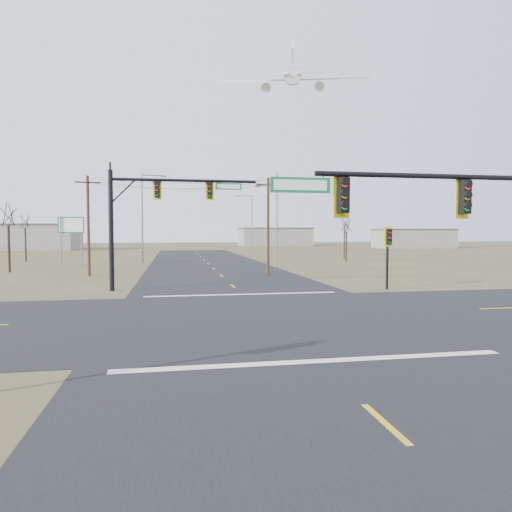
{
  "coord_description": "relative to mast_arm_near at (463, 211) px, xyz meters",
  "views": [
    {
      "loc": [
        -4.17,
        -20.41,
        3.87
      ],
      "look_at": [
        -0.3,
        1.0,
        2.75
      ],
      "focal_mm": 32.0,
      "sensor_mm": 36.0,
      "label": 1
    }
  ],
  "objects": [
    {
      "name": "jet_airliner",
      "position": [
        15.01,
        77.88,
        30.81
      ],
      "size": [
        24.22,
        25.36,
        14.48
      ],
      "rotation": [
        0.0,
        -0.33,
        1.31
      ],
      "color": "white"
    },
    {
      "name": "road_ew",
      "position": [
        -4.75,
        7.5,
        -4.53
      ],
      "size": [
        160.0,
        14.0,
        0.02
      ],
      "primitive_type": "cube",
      "color": "black",
      "rests_on": "ground"
    },
    {
      "name": "bare_tree_c",
      "position": [
        13.49,
        44.08,
        0.44
      ],
      "size": [
        2.93,
        2.93,
        6.35
      ],
      "rotation": [
        0.0,
        0.0,
        -0.1
      ],
      "color": "black",
      "rests_on": "ground"
    },
    {
      "name": "mast_arm_far",
      "position": [
        -10.18,
        18.4,
        1.17
      ],
      "size": [
        9.85,
        0.42,
        7.98
      ],
      "rotation": [
        0.0,
        0.0,
        -0.05
      ],
      "color": "black",
      "rests_on": "ground"
    },
    {
      "name": "bare_tree_a",
      "position": [
        -24.68,
        34.92,
        1.11
      ],
      "size": [
        2.97,
        2.97,
        7.13
      ],
      "rotation": [
        0.0,
        0.0,
        0.02
      ],
      "color": "black",
      "rests_on": "ground"
    },
    {
      "name": "utility_pole_near",
      "position": [
        -0.65,
        26.77,
        0.02
      ],
      "size": [
        2.11,
        0.57,
        8.72
      ],
      "rotation": [
        0.0,
        0.0,
        -0.21
      ],
      "color": "#462C1E",
      "rests_on": "ground"
    },
    {
      "name": "warehouse_right",
      "position": [
        50.25,
        92.5,
        -2.29
      ],
      "size": [
        18.0,
        10.0,
        4.5
      ],
      "primitive_type": "cube",
      "color": "#9F998D",
      "rests_on": "ground"
    },
    {
      "name": "pedestal_signal_ne",
      "position": [
        5.36,
        15.77,
        -1.38
      ],
      "size": [
        0.57,
        0.5,
        4.3
      ],
      "rotation": [
        0.0,
        0.0,
        -0.04
      ],
      "color": "black",
      "rests_on": "ground"
    },
    {
      "name": "warehouse_mid",
      "position": [
        20.25,
        117.5,
        -2.04
      ],
      "size": [
        20.0,
        12.0,
        5.0
      ],
      "primitive_type": "cube",
      "color": "#9F998D",
      "rests_on": "ground"
    },
    {
      "name": "streetlight_b",
      "position": [
        2.9,
        57.3,
        0.95
      ],
      "size": [
        2.74,
        0.43,
        9.77
      ],
      "rotation": [
        0.0,
        0.0,
        -0.38
      ],
      "color": "slate",
      "rests_on": "ground"
    },
    {
      "name": "streetlight_c",
      "position": [
        -12.57,
        46.47,
        1.81
      ],
      "size": [
        3.15,
        0.35,
        11.29
      ],
      "rotation": [
        0.0,
        0.0,
        0.12
      ],
      "color": "slate",
      "rests_on": "ground"
    },
    {
      "name": "ground",
      "position": [
        -4.75,
        7.5,
        -4.54
      ],
      "size": [
        320.0,
        320.0,
        0.0
      ],
      "primitive_type": "plane",
      "color": "brown",
      "rests_on": "ground"
    },
    {
      "name": "road_ns",
      "position": [
        -4.75,
        7.5,
        -4.52
      ],
      "size": [
        14.0,
        160.0,
        0.02
      ],
      "primitive_type": "cube",
      "color": "black",
      "rests_on": "ground"
    },
    {
      "name": "highway_sign",
      "position": [
        -20.62,
        42.95,
        -0.48
      ],
      "size": [
        3.01,
        0.58,
        5.7
      ],
      "rotation": [
        0.0,
        0.0,
        -0.17
      ],
      "color": "slate",
      "rests_on": "ground"
    },
    {
      "name": "mast_arm_near",
      "position": [
        0.0,
        0.0,
        0.0
      ],
      "size": [
        10.32,
        0.53,
        6.2
      ],
      "rotation": [
        0.0,
        0.0,
        0.26
      ],
      "color": "black",
      "rests_on": "ground"
    },
    {
      "name": "bare_tree_d",
      "position": [
        15.76,
        50.65,
        0.68
      ],
      "size": [
        3.01,
        3.01,
        6.47
      ],
      "rotation": [
        0.0,
        0.0,
        0.26
      ],
      "color": "black",
      "rests_on": "ground"
    },
    {
      "name": "stop_bar_far",
      "position": [
        -4.75,
        15.0,
        -4.51
      ],
      "size": [
        12.0,
        0.4,
        0.01
      ],
      "primitive_type": "cube",
      "color": "silver",
      "rests_on": "road_ns"
    },
    {
      "name": "utility_pole_far",
      "position": [
        -16.39,
        29.76,
        0.11
      ],
      "size": [
        2.18,
        0.38,
        8.91
      ],
      "rotation": [
        0.0,
        0.0,
        0.12
      ],
      "color": "#462C1E",
      "rests_on": "ground"
    },
    {
      "name": "bare_tree_b",
      "position": [
        -28.39,
        52.4,
        0.92
      ],
      "size": [
        3.5,
        3.5,
        6.82
      ],
      "rotation": [
        0.0,
        0.0,
        0.4
      ],
      "color": "black",
      "rests_on": "ground"
    },
    {
      "name": "streetlight_a",
      "position": [
        2.08,
        36.13,
        0.61
      ],
      "size": [
        2.57,
        0.37,
        9.17
      ],
      "rotation": [
        0.0,
        0.0,
        0.31
      ],
      "color": "slate",
      "rests_on": "ground"
    },
    {
      "name": "stop_bar_near",
      "position": [
        -4.75,
        -0.0,
        -4.51
      ],
      "size": [
        12.0,
        0.4,
        0.01
      ],
      "primitive_type": "cube",
      "color": "silver",
      "rests_on": "road_ns"
    },
    {
      "name": "warehouse_left",
      "position": [
        -44.75,
        97.5,
        -1.79
      ],
      "size": [
        28.0,
        14.0,
        5.5
      ],
      "primitive_type": "cube",
      "color": "#9F998D",
      "rests_on": "ground"
    }
  ]
}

